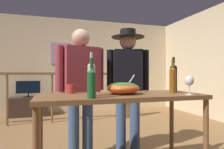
% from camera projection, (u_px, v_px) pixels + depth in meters
% --- Properties ---
extents(back_wall, '(5.42, 0.10, 2.52)m').
position_uv_depth(back_wall, '(81.00, 65.00, 5.56)').
color(back_wall, beige).
rests_on(back_wall, ground_plane).
extents(side_wall_right, '(0.10, 4.59, 2.52)m').
position_uv_depth(side_wall_right, '(221.00, 63.00, 4.30)').
color(side_wall_right, beige).
rests_on(side_wall_right, ground_plane).
extents(framed_picture, '(0.50, 0.03, 0.57)m').
position_uv_depth(framed_picture, '(60.00, 53.00, 5.34)').
color(framed_picture, '#AA8AAD').
extents(stair_railing, '(3.46, 0.10, 1.10)m').
position_uv_depth(stair_railing, '(79.00, 88.00, 4.33)').
color(stair_railing, brown).
rests_on(stair_railing, ground_plane).
extents(tv_console, '(0.90, 0.40, 0.45)m').
position_uv_depth(tv_console, '(28.00, 107.00, 4.85)').
color(tv_console, '#38281E').
rests_on(tv_console, ground_plane).
extents(flat_screen_tv, '(0.54, 0.12, 0.40)m').
position_uv_depth(flat_screen_tv, '(28.00, 88.00, 4.82)').
color(flat_screen_tv, black).
rests_on(flat_screen_tv, tv_console).
extents(serving_table, '(1.58, 0.64, 0.82)m').
position_uv_depth(serving_table, '(121.00, 103.00, 1.94)').
color(serving_table, brown).
rests_on(serving_table, ground_plane).
extents(salad_bowl, '(0.32, 0.32, 0.19)m').
position_uv_depth(salad_bowl, '(123.00, 88.00, 1.95)').
color(salad_bowl, '#DB5B23').
rests_on(salad_bowl, serving_table).
extents(wine_glass, '(0.09, 0.09, 0.18)m').
position_uv_depth(wine_glass, '(189.00, 81.00, 1.88)').
color(wine_glass, silver).
rests_on(wine_glass, serving_table).
extents(wine_bottle_clear, '(0.07, 0.07, 0.39)m').
position_uv_depth(wine_bottle_clear, '(91.00, 78.00, 1.77)').
color(wine_bottle_clear, silver).
rests_on(wine_bottle_clear, serving_table).
extents(wine_bottle_amber, '(0.06, 0.06, 0.35)m').
position_uv_depth(wine_bottle_amber, '(173.00, 79.00, 2.06)').
color(wine_bottle_amber, brown).
rests_on(wine_bottle_amber, serving_table).
extents(wine_bottle_green, '(0.07, 0.07, 0.33)m').
position_uv_depth(wine_bottle_green, '(92.00, 82.00, 1.61)').
color(wine_bottle_green, '#1E5628').
rests_on(wine_bottle_green, serving_table).
extents(wine_bottle_dark, '(0.08, 0.08, 0.39)m').
position_uv_depth(wine_bottle_dark, '(174.00, 77.00, 2.24)').
color(wine_bottle_dark, black).
rests_on(wine_bottle_dark, serving_table).
extents(mug_red, '(0.12, 0.08, 0.09)m').
position_uv_depth(mug_red, '(71.00, 89.00, 2.01)').
color(mug_red, '#B7332D').
rests_on(mug_red, serving_table).
extents(person_standing_left, '(0.60, 0.33, 1.56)m').
position_uv_depth(person_standing_left, '(81.00, 82.00, 2.42)').
color(person_standing_left, '#3D5684').
rests_on(person_standing_left, ground_plane).
extents(person_standing_right, '(0.53, 0.43, 1.59)m').
position_uv_depth(person_standing_right, '(128.00, 80.00, 2.59)').
color(person_standing_right, '#3D5684').
rests_on(person_standing_right, ground_plane).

